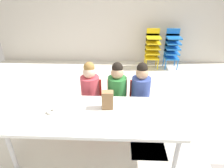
# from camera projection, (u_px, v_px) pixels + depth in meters

# --- Properties ---
(ground_plane) EXTENTS (6.07, 5.18, 0.02)m
(ground_plane) POSITION_uv_depth(u_px,v_px,m) (114.00, 124.00, 2.86)
(ground_plane) COLOR silver
(back_wall) EXTENTS (6.07, 0.10, 2.55)m
(back_wall) POSITION_uv_depth(u_px,v_px,m) (118.00, 10.00, 4.56)
(back_wall) COLOR beige
(back_wall) RESTS_ON ground_plane
(craft_table) EXTENTS (1.89, 0.76, 0.54)m
(craft_table) POSITION_uv_depth(u_px,v_px,m) (95.00, 117.00, 2.19)
(craft_table) COLOR white
(craft_table) RESTS_ON ground_plane
(seated_child_near_camera) EXTENTS (0.32, 0.31, 0.92)m
(seated_child_near_camera) POSITION_uv_depth(u_px,v_px,m) (90.00, 87.00, 2.70)
(seated_child_near_camera) COLOR red
(seated_child_near_camera) RESTS_ON ground_plane
(seated_child_middle_seat) EXTENTS (0.34, 0.34, 0.92)m
(seated_child_middle_seat) POSITION_uv_depth(u_px,v_px,m) (117.00, 87.00, 2.69)
(seated_child_middle_seat) COLOR red
(seated_child_middle_seat) RESTS_ON ground_plane
(seated_child_far_right) EXTENTS (0.32, 0.31, 0.92)m
(seated_child_far_right) POSITION_uv_depth(u_px,v_px,m) (141.00, 88.00, 2.68)
(seated_child_far_right) COLOR red
(seated_child_far_right) RESTS_ON ground_plane
(kid_chair_yellow_stack) EXTENTS (0.32, 0.30, 0.92)m
(kid_chair_yellow_stack) POSITION_uv_depth(u_px,v_px,m) (152.00, 46.00, 4.53)
(kid_chair_yellow_stack) COLOR yellow
(kid_chair_yellow_stack) RESTS_ON ground_plane
(kid_chair_blue_stack) EXTENTS (0.32, 0.30, 0.92)m
(kid_chair_blue_stack) POSITION_uv_depth(u_px,v_px,m) (172.00, 47.00, 4.52)
(kid_chair_blue_stack) COLOR blue
(kid_chair_blue_stack) RESTS_ON ground_plane
(paper_bag_brown) EXTENTS (0.13, 0.09, 0.22)m
(paper_bag_brown) POSITION_uv_depth(u_px,v_px,m) (108.00, 100.00, 2.21)
(paper_bag_brown) COLOR #9E754C
(paper_bag_brown) RESTS_ON craft_table
(paper_plate_near_edge) EXTENTS (0.18, 0.18, 0.01)m
(paper_plate_near_edge) POSITION_uv_depth(u_px,v_px,m) (51.00, 113.00, 2.18)
(paper_plate_near_edge) COLOR white
(paper_plate_near_edge) RESTS_ON craft_table
(paper_plate_center_table) EXTENTS (0.18, 0.18, 0.01)m
(paper_plate_center_table) POSITION_uv_depth(u_px,v_px,m) (114.00, 123.00, 2.02)
(paper_plate_center_table) COLOR white
(paper_plate_center_table) RESTS_ON craft_table
(donut_powdered_on_plate) EXTENTS (0.10, 0.10, 0.03)m
(donut_powdered_on_plate) POSITION_uv_depth(u_px,v_px,m) (51.00, 111.00, 2.17)
(donut_powdered_on_plate) COLOR white
(donut_powdered_on_plate) RESTS_ON craft_table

